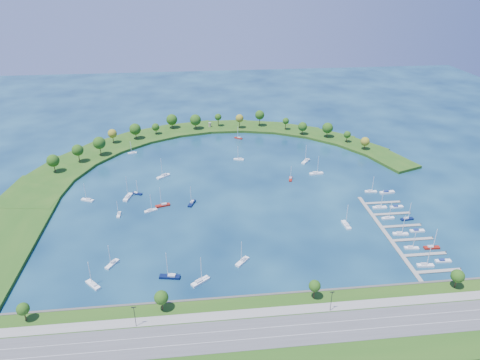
{
  "coord_description": "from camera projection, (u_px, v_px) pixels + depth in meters",
  "views": [
    {
      "loc": [
        -22.18,
        -244.57,
        131.29
      ],
      "look_at": [
        5.0,
        5.0,
        4.0
      ],
      "focal_mm": 31.86,
      "sensor_mm": 36.0,
      "label": 1
    }
  ],
  "objects": [
    {
      "name": "moored_boat_12",
      "position": [
        306.0,
        161.0,
        316.28
      ],
      "size": [
        8.0,
        9.06,
        13.94
      ],
      "rotation": [
        0.0,
        0.0,
        4.04
      ],
      "color": "white",
      "rests_on": "ground"
    },
    {
      "name": "moored_boat_18",
      "position": [
        137.0,
        193.0,
        272.08
      ],
      "size": [
        7.11,
        4.72,
        10.21
      ],
      "rotation": [
        0.0,
        0.0,
        5.84
      ],
      "color": "#091339",
      "rests_on": "ground"
    },
    {
      "name": "ground",
      "position": [
        233.0,
        189.0,
        278.37
      ],
      "size": [
        700.0,
        700.0,
        0.0
      ],
      "primitive_type": "plane",
      "color": "#071D3C",
      "rests_on": "ground"
    },
    {
      "name": "harbor_tower",
      "position": [
        210.0,
        125.0,
        378.66
      ],
      "size": [
        2.6,
        2.6,
        3.87
      ],
      "color": "gray",
      "rests_on": "breakwater"
    },
    {
      "name": "docked_boat_9",
      "position": [
        396.0,
        207.0,
        257.12
      ],
      "size": [
        7.98,
        2.53,
        1.61
      ],
      "rotation": [
        0.0,
        0.0,
        0.04
      ],
      "color": "white",
      "rests_on": "ground"
    },
    {
      "name": "moored_boat_16",
      "position": [
        170.0,
        276.0,
        199.26
      ],
      "size": [
        10.06,
        4.39,
        14.3
      ],
      "rotation": [
        0.0,
        0.0,
        2.97
      ],
      "color": "#091339",
      "rests_on": "ground"
    },
    {
      "name": "moored_boat_4",
      "position": [
        93.0,
        284.0,
        194.2
      ],
      "size": [
        7.85,
        8.17,
        13.01
      ],
      "rotation": [
        0.0,
        0.0,
        2.32
      ],
      "color": "white",
      "rests_on": "ground"
    },
    {
      "name": "moored_boat_15",
      "position": [
        200.0,
        281.0,
        196.21
      ],
      "size": [
        9.07,
        7.69,
        13.76
      ],
      "rotation": [
        0.0,
        0.0,
        0.64
      ],
      "color": "white",
      "rests_on": "ground"
    },
    {
      "name": "docked_boat_0",
      "position": [
        425.0,
        265.0,
        206.96
      ],
      "size": [
        8.21,
        3.05,
        11.8
      ],
      "rotation": [
        0.0,
        0.0,
        -0.1
      ],
      "color": "white",
      "rests_on": "ground"
    },
    {
      "name": "breakwater_trees",
      "position": [
        194.0,
        130.0,
        348.08
      ],
      "size": [
        237.06,
        90.66,
        14.82
      ],
      "color": "#382314",
      "rests_on": "breakwater"
    },
    {
      "name": "moored_boat_17",
      "position": [
        291.0,
        178.0,
        290.57
      ],
      "size": [
        3.71,
        7.19,
        10.18
      ],
      "rotation": [
        0.0,
        0.0,
        4.44
      ],
      "color": "maroon",
      "rests_on": "ground"
    },
    {
      "name": "docked_boat_3",
      "position": [
        432.0,
        247.0,
        219.95
      ],
      "size": [
        8.22,
        2.59,
        11.96
      ],
      "rotation": [
        0.0,
        0.0,
        -0.04
      ],
      "color": "maroon",
      "rests_on": "ground"
    },
    {
      "name": "moored_boat_13",
      "position": [
        132.0,
        153.0,
        330.62
      ],
      "size": [
        7.02,
        3.14,
        9.97
      ],
      "rotation": [
        0.0,
        0.0,
        3.33
      ],
      "color": "white",
      "rests_on": "ground"
    },
    {
      "name": "docked_boat_10",
      "position": [
        371.0,
        191.0,
        274.38
      ],
      "size": [
        7.66,
        2.79,
        11.01
      ],
      "rotation": [
        0.0,
        0.0,
        -0.09
      ],
      "color": "white",
      "rests_on": "ground"
    },
    {
      "name": "moored_boat_3",
      "position": [
        163.0,
        176.0,
        293.67
      ],
      "size": [
        9.44,
        8.37,
        14.54
      ],
      "rotation": [
        0.0,
        0.0,
        3.82
      ],
      "color": "white",
      "rests_on": "ground"
    },
    {
      "name": "docked_boat_7",
      "position": [
        407.0,
        218.0,
        244.69
      ],
      "size": [
        7.7,
        2.82,
        11.08
      ],
      "rotation": [
        0.0,
        0.0,
        0.1
      ],
      "color": "#091339",
      "rests_on": "ground"
    },
    {
      "name": "moored_boat_5",
      "position": [
        192.0,
        203.0,
        260.77
      ],
      "size": [
        5.29,
        8.73,
        12.42
      ],
      "rotation": [
        0.0,
        0.0,
        4.34
      ],
      "color": "#091339",
      "rests_on": "ground"
    },
    {
      "name": "moored_boat_1",
      "position": [
        238.0,
        138.0,
        359.0
      ],
      "size": [
        6.91,
        5.4,
        10.23
      ],
      "rotation": [
        0.0,
        0.0,
        2.57
      ],
      "color": "maroon",
      "rests_on": "ground"
    },
    {
      "name": "moored_boat_6",
      "position": [
        128.0,
        197.0,
        267.3
      ],
      "size": [
        5.2,
        10.37,
        14.69
      ],
      "rotation": [
        0.0,
        0.0,
        1.32
      ],
      "color": "white",
      "rests_on": "ground"
    },
    {
      "name": "docked_boat_8",
      "position": [
        380.0,
        207.0,
        256.29
      ],
      "size": [
        8.42,
        2.43,
        12.34
      ],
      "rotation": [
        0.0,
        0.0,
        -0.01
      ],
      "color": "white",
      "rests_on": "ground"
    },
    {
      "name": "docked_boat_5",
      "position": [
        417.0,
        231.0,
        234.0
      ],
      "size": [
        7.92,
        2.36,
        1.61
      ],
      "rotation": [
        0.0,
        0.0,
        -0.02
      ],
      "color": "white",
      "rests_on": "ground"
    },
    {
      "name": "docked_boat_11",
      "position": [
        387.0,
        192.0,
        273.33
      ],
      "size": [
        9.69,
        3.5,
        1.93
      ],
      "rotation": [
        0.0,
        0.0,
        0.09
      ],
      "color": "white",
      "rests_on": "ground"
    },
    {
      "name": "moored_boat_2",
      "position": [
        316.0,
        173.0,
        297.85
      ],
      "size": [
        9.82,
        3.69,
        14.09
      ],
      "rotation": [
        0.0,
        0.0,
        0.11
      ],
      "color": "white",
      "rests_on": "ground"
    },
    {
      "name": "moored_boat_11",
      "position": [
        239.0,
        159.0,
        319.76
      ],
      "size": [
        7.84,
        3.99,
        11.1
      ],
      "rotation": [
        0.0,
        0.0,
        2.88
      ],
      "color": "white",
      "rests_on": "ground"
    },
    {
      "name": "moored_boat_10",
      "position": [
        88.0,
        200.0,
        264.37
      ],
      "size": [
        8.39,
        5.31,
        11.98
      ],
      "rotation": [
        0.0,
        0.0,
        2.74
      ],
      "color": "white",
      "rests_on": "ground"
    },
    {
      "name": "dock_system",
      "position": [
        399.0,
        233.0,
        232.36
      ],
      "size": [
        24.28,
        82.0,
        1.6
      ],
      "color": "gray",
      "rests_on": "ground"
    },
    {
      "name": "docked_boat_6",
      "position": [
        388.0,
        217.0,
        245.69
      ],
      "size": [
        7.43,
        2.38,
        10.8
      ],
      "rotation": [
        0.0,
        0.0,
        0.04
      ],
      "color": "white",
      "rests_on": "ground"
    },
    {
      "name": "docked_boat_4",
      "position": [
        400.0,
        233.0,
        231.16
      ],
      "size": [
        8.41,
        3.27,
        12.04
      ],
      "rotation": [
        0.0,
        0.0,
        -0.12
      ],
      "color": "white",
      "rests_on": "ground"
    },
    {
      "name": "moored_boat_0",
      "position": [
        242.0,
        261.0,
        209.57
      ],
      "size": [
        7.67,
        8.08,
        12.8
      ],
      "rotation": [
        0.0,
        0.0,
        3.97
      ],
      "color": "white",
      "rests_on": "ground"
    },
    {
      "name": "moored_boat_19",
      "position": [
        119.0,
        214.0,
        249.07
      ],
      "size": [
        1.93,
        6.69,
        9.81
      ],
      "rotation": [
        0.0,
        0.0,
        4.72
      ],
      "color": "white",
      "rests_on": "ground"
    },
    {
      "name": "docked_boat_1",
      "position": [
        443.0,
        261.0,
        210.21
      ],
      "size": [
        7.84,
        2.58,
        1.58
      ],
      "rotation": [
        0.0,
        0.0,
        -0.05
      ],
      "color": "white",
      "rests_on": "ground"
    },
    {
      "name": "south_shoreline",
      "position": [
        262.0,
        332.0,
        168.97
      ],
      "size": [
        420.0,
        43.1,
        11.6
      ],
      "color": "#204D14",
      "rests_on": "ground"
    },
    {
      "name": "docked_boat_2",
      "position": [
        411.0,
        247.0,
        219.78
      ],
      "size": [
        7.48,
        3.03,
        10.68
      ],
      "rotation": [
        0.0,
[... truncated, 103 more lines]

